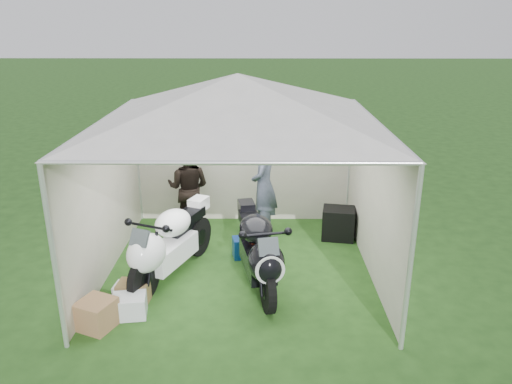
% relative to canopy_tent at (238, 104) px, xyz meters
% --- Properties ---
extents(ground, '(80.00, 80.00, 0.00)m').
position_rel_canopy_tent_xyz_m(ground, '(0.00, -0.03, -2.58)').
color(ground, '#1D4014').
rests_on(ground, ground).
extents(canopy_tent, '(5.66, 5.66, 3.00)m').
position_rel_canopy_tent_xyz_m(canopy_tent, '(0.00, 0.00, 0.00)').
color(canopy_tent, silver).
rests_on(canopy_tent, ground).
extents(motorcycle_white, '(1.08, 2.06, 1.07)m').
position_rel_canopy_tent_xyz_m(motorcycle_white, '(-1.04, -0.38, -1.98)').
color(motorcycle_white, black).
rests_on(motorcycle_white, ground).
extents(motorcycle_black, '(0.76, 2.16, 1.07)m').
position_rel_canopy_tent_xyz_m(motorcycle_black, '(0.29, -0.61, -1.98)').
color(motorcycle_black, black).
rests_on(motorcycle_black, ground).
extents(paddock_stand, '(0.49, 0.36, 0.33)m').
position_rel_canopy_tent_xyz_m(paddock_stand, '(0.09, 0.36, -2.41)').
color(paddock_stand, blue).
rests_on(paddock_stand, ground).
extents(person_dark_jacket, '(0.90, 0.76, 1.63)m').
position_rel_canopy_tent_xyz_m(person_dark_jacket, '(-0.98, 1.45, -1.76)').
color(person_dark_jacket, black).
rests_on(person_dark_jacket, ground).
extents(person_blue_jacket, '(0.60, 0.77, 1.87)m').
position_rel_canopy_tent_xyz_m(person_blue_jacket, '(0.38, 1.23, -1.64)').
color(person_blue_jacket, slate).
rests_on(person_blue_jacket, ground).
extents(equipment_box, '(0.63, 0.54, 0.56)m').
position_rel_canopy_tent_xyz_m(equipment_box, '(1.70, 1.10, -2.30)').
color(equipment_box, black).
rests_on(equipment_box, ground).
extents(crate_0, '(0.48, 0.40, 0.29)m').
position_rel_canopy_tent_xyz_m(crate_0, '(-1.40, -1.37, -2.43)').
color(crate_0, silver).
rests_on(crate_0, ground).
extents(crate_1, '(0.55, 0.55, 0.37)m').
position_rel_canopy_tent_xyz_m(crate_1, '(-1.75, -1.63, -2.39)').
color(crate_1, '#936A44').
rests_on(crate_1, ground).
extents(crate_2, '(0.35, 0.30, 0.24)m').
position_rel_canopy_tent_xyz_m(crate_2, '(-1.53, -0.99, -2.45)').
color(crate_2, silver).
rests_on(crate_2, ground).
extents(crate_3, '(0.45, 0.34, 0.29)m').
position_rel_canopy_tent_xyz_m(crate_3, '(-1.43, -1.01, -2.43)').
color(crate_3, brown).
rests_on(crate_3, ground).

